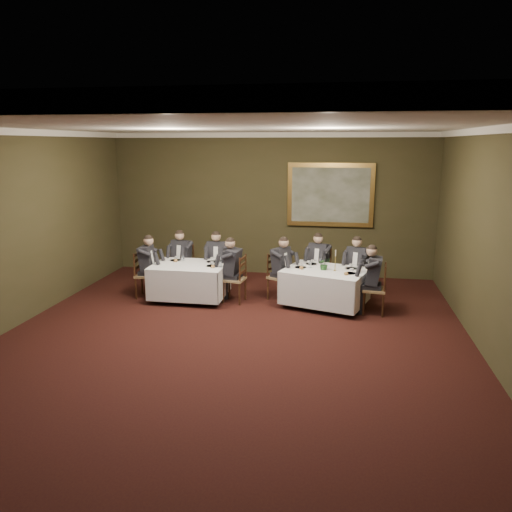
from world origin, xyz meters
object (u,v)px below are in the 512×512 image
(diner_main_backleft, at_px, (319,270))
(chair_sec_endright, at_px, (235,289))
(table_second, at_px, (190,279))
(diner_sec_backleft, at_px, (182,266))
(chair_sec_backright, at_px, (218,277))
(painting, at_px, (330,195))
(diner_main_endleft, at_px, (280,276))
(centerpiece, at_px, (324,263))
(table_main, at_px, (325,285))
(candlestick, at_px, (335,263))
(chair_sec_backleft, at_px, (183,276))
(diner_main_backright, at_px, (357,275))
(chair_main_endleft, at_px, (280,286))
(diner_main_endright, at_px, (374,288))
(diner_sec_backright, at_px, (218,268))
(chair_sec_endleft, at_px, (146,284))
(chair_main_backright, at_px, (357,285))
(diner_sec_endright, at_px, (234,278))
(chair_main_backleft, at_px, (319,280))
(chair_main_endright, at_px, (374,299))

(diner_main_backleft, relative_size, chair_sec_endright, 1.35)
(table_second, bearing_deg, diner_sec_backleft, 117.83)
(chair_sec_backright, xyz_separation_m, painting, (2.42, 1.60, 1.74))
(diner_main_endleft, distance_m, centerpiece, 1.05)
(table_main, relative_size, candlestick, 4.27)
(chair_sec_backleft, distance_m, chair_sec_endright, 1.59)
(diner_main_backright, xyz_separation_m, chair_main_endleft, (-1.61, -0.34, -0.23))
(diner_main_endright, bearing_deg, chair_main_endleft, 77.60)
(chair_sec_backright, xyz_separation_m, diner_sec_backright, (-0.00, -0.01, 0.23))
(table_main, relative_size, chair_sec_endright, 1.89)
(chair_sec_endleft, height_order, candlestick, candlestick)
(diner_main_backleft, height_order, diner_sec_backleft, same)
(chair_main_backright, relative_size, diner_sec_endright, 0.74)
(diner_main_backright, bearing_deg, chair_main_backleft, 5.89)
(chair_sec_backright, height_order, candlestick, candlestick)
(diner_main_endleft, relative_size, painting, 0.65)
(diner_main_backleft, bearing_deg, painting, -75.01)
(diner_sec_backleft, distance_m, chair_sec_endright, 1.61)
(diner_main_backright, height_order, diner_sec_endright, same)
(diner_main_endleft, xyz_separation_m, diner_sec_backleft, (-2.30, 0.45, 0.00))
(table_second, distance_m, chair_main_endleft, 1.91)
(table_main, height_order, diner_sec_backright, diner_sec_backright)
(diner_main_backright, relative_size, chair_main_endright, 1.35)
(chair_main_endleft, height_order, centerpiece, centerpiece)
(diner_main_endleft, distance_m, diner_sec_backright, 1.54)
(table_main, distance_m, diner_main_endleft, 1.00)
(diner_main_endright, bearing_deg, diner_sec_endright, 89.58)
(diner_main_backleft, distance_m, chair_main_endright, 1.66)
(chair_main_backright, relative_size, chair_sec_backright, 1.00)
(table_main, relative_size, diner_sec_backright, 1.41)
(diner_main_endright, bearing_deg, chair_main_backright, 22.44)
(diner_sec_backleft, relative_size, chair_sec_endright, 1.35)
(diner_sec_backright, bearing_deg, chair_sec_endright, 126.10)
(diner_sec_backleft, distance_m, diner_sec_backright, 0.82)
(chair_main_backleft, distance_m, candlestick, 1.22)
(chair_main_backleft, distance_m, chair_sec_endright, 1.94)
(diner_main_backright, height_order, chair_sec_backleft, diner_main_backright)
(diner_main_backleft, height_order, chair_main_backright, diner_main_backleft)
(table_second, bearing_deg, diner_main_endleft, 9.79)
(candlestick, bearing_deg, diner_sec_endright, 178.99)
(diner_sec_backright, relative_size, centerpiece, 5.14)
(chair_main_backleft, distance_m, centerpiece, 1.11)
(chair_sec_endleft, xyz_separation_m, candlestick, (4.00, -0.04, 0.64))
(chair_main_endright, bearing_deg, chair_sec_backleft, 80.86)
(chair_main_endright, height_order, diner_sec_endright, diner_sec_endright)
(chair_main_endleft, height_order, chair_sec_backright, same)
(diner_main_backright, bearing_deg, diner_sec_backright, 22.03)
(chair_main_endleft, height_order, painting, painting)
(diner_main_backright, xyz_separation_m, chair_sec_endleft, (-4.46, -0.67, -0.23))
(centerpiece, relative_size, candlestick, 0.59)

